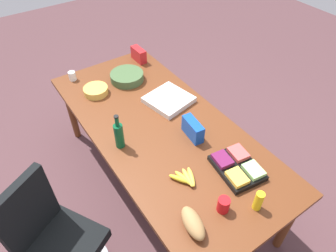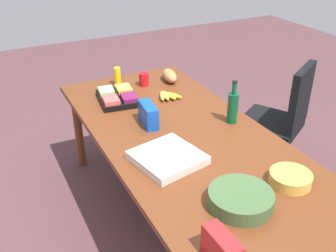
{
  "view_description": "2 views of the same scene",
  "coord_description": "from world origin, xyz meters",
  "views": [
    {
      "loc": [
        -1.56,
        0.99,
        2.51
      ],
      "look_at": [
        -0.06,
        -0.03,
        0.79
      ],
      "focal_mm": 32.46,
      "sensor_mm": 36.0,
      "label": 1
    },
    {
      "loc": [
        1.96,
        -1.11,
        2.06
      ],
      "look_at": [
        -0.1,
        -0.07,
        0.8
      ],
      "focal_mm": 42.15,
      "sensor_mm": 36.0,
      "label": 2
    }
  ],
  "objects": [
    {
      "name": "banana_bunch",
      "position": [
        -0.56,
        0.16,
        0.79
      ],
      "size": [
        0.19,
        0.19,
        0.04
      ],
      "color": "yellow",
      "rests_on": "conference_table"
    },
    {
      "name": "wine_bottle",
      "position": [
        -0.01,
        0.38,
        0.88
      ],
      "size": [
        0.07,
        0.07,
        0.31
      ],
      "color": "#0D4E2A",
      "rests_on": "conference_table"
    },
    {
      "name": "mustard_bottle",
      "position": [
        -1.0,
        -0.09,
        0.84
      ],
      "size": [
        0.07,
        0.07,
        0.15
      ],
      "primitive_type": "cylinder",
      "rotation": [
        0.0,
        0.0,
        -0.32
      ],
      "color": "yellow",
      "rests_on": "conference_table"
    },
    {
      "name": "chip_bag_blue",
      "position": [
        -0.24,
        -0.15,
        0.84
      ],
      "size": [
        0.23,
        0.1,
        0.15
      ],
      "primitive_type": "cube",
      "rotation": [
        0.0,
        0.0,
        -0.11
      ],
      "color": "#1348B2",
      "rests_on": "conference_table"
    },
    {
      "name": "salad_bowl",
      "position": [
        0.75,
        -0.09,
        0.81
      ],
      "size": [
        0.38,
        0.38,
        0.08
      ],
      "primitive_type": "cylinder",
      "rotation": [
        0.0,
        0.0,
        0.18
      ],
      "color": "#415E36",
      "rests_on": "conference_table"
    },
    {
      "name": "red_solo_cup",
      "position": [
        -0.88,
        0.1,
        0.82
      ],
      "size": [
        0.1,
        0.1,
        0.11
      ],
      "primitive_type": "cylinder",
      "rotation": [
        0.0,
        0.0,
        -0.35
      ],
      "color": "red",
      "rests_on": "conference_table"
    },
    {
      "name": "pizza_box",
      "position": [
        0.23,
        -0.24,
        0.79
      ],
      "size": [
        0.42,
        0.42,
        0.05
      ],
      "primitive_type": "cube",
      "rotation": [
        0.0,
        0.0,
        0.2
      ],
      "color": "silver",
      "rests_on": "conference_table"
    },
    {
      "name": "ground_plane",
      "position": [
        0.0,
        0.0,
        0.0
      ],
      "size": [
        10.0,
        10.0,
        0.0
      ],
      "primitive_type": "plane",
      "color": "#553639"
    },
    {
      "name": "chip_bowl",
      "position": [
        0.72,
        0.25,
        0.8
      ],
      "size": [
        0.23,
        0.23,
        0.07
      ],
      "primitive_type": "cylinder",
      "rotation": [
        0.0,
        0.0,
        -0.02
      ],
      "color": "gold",
      "rests_on": "conference_table"
    },
    {
      "name": "office_chair",
      "position": [
        -0.29,
        1.08,
        0.38
      ],
      "size": [
        0.66,
        0.66,
        0.99
      ],
      "color": "gray",
      "rests_on": "ground"
    },
    {
      "name": "conference_table",
      "position": [
        0.0,
        0.0,
        0.7
      ],
      "size": [
        2.38,
        1.08,
        0.77
      ],
      "color": "brown",
      "rests_on": "ground"
    },
    {
      "name": "fruit_platter",
      "position": [
        -0.69,
        -0.2,
        0.8
      ],
      "size": [
        0.39,
        0.33,
        0.07
      ],
      "color": "black",
      "rests_on": "conference_table"
    },
    {
      "name": "chip_bag_red",
      "position": [
        1.01,
        -0.38,
        0.84
      ],
      "size": [
        0.2,
        0.08,
        0.14
      ],
      "primitive_type": "cube",
      "rotation": [
        0.0,
        0.0,
        0.02
      ],
      "color": "red",
      "rests_on": "conference_table"
    },
    {
      "name": "bread_loaf",
      "position": [
        -0.87,
        0.34,
        0.82
      ],
      "size": [
        0.26,
        0.15,
        0.1
      ],
      "primitive_type": "ellipsoid",
      "rotation": [
        0.0,
        0.0,
        -0.19
      ],
      "color": "#A37947",
      "rests_on": "conference_table"
    }
  ]
}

